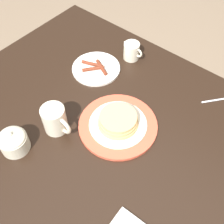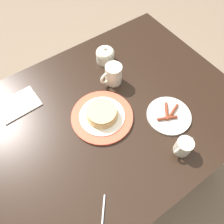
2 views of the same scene
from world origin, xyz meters
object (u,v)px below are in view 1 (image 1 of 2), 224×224
coffee_mug (55,119)px  creamer_pitcher (131,51)px  side_plate_bacon (96,68)px  sugar_bowl (13,141)px  pancake_plate (118,123)px

coffee_mug → creamer_pitcher: 0.46m
side_plate_bacon → coffee_mug: coffee_mug is taller
creamer_pitcher → sugar_bowl: 0.60m
pancake_plate → coffee_mug: 0.22m
side_plate_bacon → creamer_pitcher: creamer_pitcher is taller
sugar_bowl → side_plate_bacon: bearing=95.3°
side_plate_bacon → coffee_mug: (0.09, -0.31, 0.05)m
pancake_plate → creamer_pitcher: (-0.18, 0.32, 0.02)m
side_plate_bacon → coffee_mug: 0.32m
coffee_mug → sugar_bowl: 0.15m
side_plate_bacon → sugar_bowl: bearing=-84.7°
pancake_plate → side_plate_bacon: (-0.25, 0.17, -0.01)m
side_plate_bacon → creamer_pitcher: bearing=65.7°
side_plate_bacon → coffee_mug: bearing=-73.6°
side_plate_bacon → sugar_bowl: (0.04, -0.45, 0.03)m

